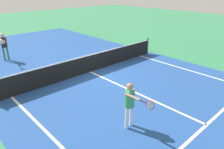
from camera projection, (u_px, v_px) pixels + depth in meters
name	position (u px, v px, depth m)	size (l,w,h in m)	color
ground_plane	(90.00, 72.00, 11.40)	(60.00, 60.00, 0.00)	#337F51
court_surface_inbounds	(90.00, 72.00, 11.40)	(10.62, 24.40, 0.00)	#234C93
line_service_near	(207.00, 125.00, 7.07)	(8.22, 0.10, 0.01)	white
line_center_service	(135.00, 92.00, 9.24)	(0.10, 6.40, 0.01)	white
net	(90.00, 63.00, 11.21)	(9.82, 0.09, 1.07)	#33383D
player_near	(130.00, 101.00, 6.60)	(0.46, 1.19, 1.58)	white
player_far	(4.00, 44.00, 12.69)	(0.61, 1.20, 1.71)	#3F7247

